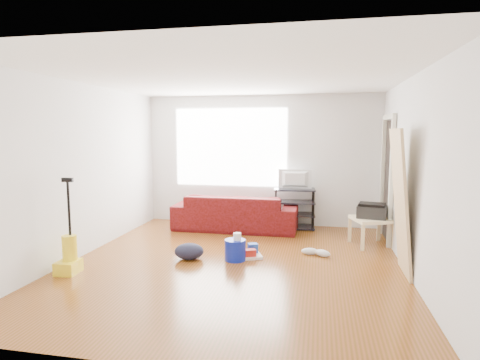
% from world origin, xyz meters
% --- Properties ---
extents(room, '(4.51, 5.01, 2.51)m').
position_xyz_m(room, '(0.07, 0.15, 1.25)').
color(room, '#613B0E').
rests_on(room, ground).
extents(sofa, '(2.26, 0.88, 0.66)m').
position_xyz_m(sofa, '(-0.38, 1.95, 0.00)').
color(sofa, '#330701').
rests_on(sofa, ground).
extents(tv_stand, '(0.78, 0.49, 0.75)m').
position_xyz_m(tv_stand, '(0.68, 2.22, 0.39)').
color(tv_stand, black).
rests_on(tv_stand, ground).
extents(tv, '(0.61, 0.08, 0.35)m').
position_xyz_m(tv, '(0.68, 2.22, 0.93)').
color(tv, black).
rests_on(tv, tv_stand).
extents(side_table, '(0.70, 0.70, 0.45)m').
position_xyz_m(side_table, '(1.95, 1.31, 0.38)').
color(side_table, beige).
rests_on(side_table, ground).
extents(printer, '(0.50, 0.42, 0.23)m').
position_xyz_m(printer, '(1.95, 1.31, 0.56)').
color(printer, black).
rests_on(printer, side_table).
extents(bucket, '(0.34, 0.34, 0.30)m').
position_xyz_m(bucket, '(-0.02, 0.16, 0.00)').
color(bucket, '#0D1C99').
rests_on(bucket, ground).
extents(toilet_paper, '(0.11, 0.11, 0.10)m').
position_xyz_m(toilet_paper, '(0.02, 0.15, 0.20)').
color(toilet_paper, white).
rests_on(toilet_paper, bucket).
extents(cleaning_tray, '(0.59, 0.54, 0.17)m').
position_xyz_m(cleaning_tray, '(0.09, 0.36, 0.05)').
color(cleaning_tray, silver).
rests_on(cleaning_tray, ground).
extents(backpack, '(0.47, 0.41, 0.23)m').
position_xyz_m(backpack, '(-0.67, 0.08, 0.00)').
color(backpack, black).
rests_on(backpack, ground).
extents(sneakers, '(0.44, 0.23, 0.10)m').
position_xyz_m(sneakers, '(1.10, 0.60, 0.05)').
color(sneakers, silver).
rests_on(sneakers, ground).
extents(vacuum, '(0.27, 0.31, 1.22)m').
position_xyz_m(vacuum, '(-2.00, -0.75, 0.23)').
color(vacuum, yellow).
rests_on(vacuum, ground).
extents(door_panel, '(0.23, 0.74, 1.84)m').
position_xyz_m(door_panel, '(2.13, 0.06, 0.00)').
color(door_panel, tan).
rests_on(door_panel, ground).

